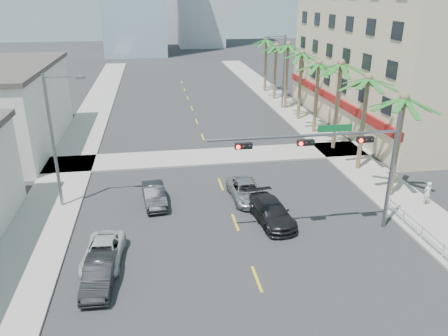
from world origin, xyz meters
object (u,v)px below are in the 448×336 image
object	(u,v)px
car_parked_mid	(99,274)
car_lane_left	(154,195)
car_parked_far	(103,253)
pedestrian	(427,193)
car_lane_center	(246,191)
traffic_signal_mast	(343,153)
car_lane_right	(271,212)

from	to	relation	value
car_parked_mid	car_lane_left	size ratio (longest dim) A/B	0.98
car_parked_far	pedestrian	distance (m)	21.33
car_parked_mid	car_lane_center	xyz separation A→B (m)	(9.17, 8.47, -0.02)
traffic_signal_mast	car_parked_mid	size ratio (longest dim) A/B	2.81
car_lane_left	pedestrian	bearing A→B (deg)	-15.92
car_lane_left	car_lane_center	xyz separation A→B (m)	(6.37, -0.27, -0.03)
traffic_signal_mast	car_lane_center	world-z (taller)	traffic_signal_mast
car_parked_mid	car_lane_right	xyz separation A→B (m)	(10.07, 4.99, 0.04)
car_lane_right	pedestrian	bearing A→B (deg)	-4.61
car_lane_right	car_parked_far	bearing A→B (deg)	-170.58
car_lane_center	car_lane_right	distance (m)	3.59
car_lane_right	car_parked_mid	bearing A→B (deg)	-160.73
car_parked_far	car_lane_right	xyz separation A→B (m)	(10.07, 2.98, 0.10)
car_lane_right	car_lane_center	bearing A→B (deg)	97.38
traffic_signal_mast	car_lane_center	bearing A→B (deg)	130.05
traffic_signal_mast	pedestrian	size ratio (longest dim) A/B	6.82
traffic_signal_mast	pedestrian	bearing A→B (deg)	16.76
pedestrian	traffic_signal_mast	bearing A→B (deg)	8.87
car_lane_left	car_lane_right	world-z (taller)	car_lane_right
traffic_signal_mast	car_parked_mid	xyz separation A→B (m)	(-13.58, -3.22, -4.41)
car_parked_mid	pedestrian	distance (m)	21.75
car_parked_mid	car_lane_right	distance (m)	11.24
car_parked_mid	car_parked_far	bearing A→B (deg)	92.75
car_parked_mid	car_lane_left	world-z (taller)	car_lane_left
car_lane_center	pedestrian	xyz separation A→B (m)	(11.87, -3.00, 0.33)
pedestrian	car_parked_mid	bearing A→B (deg)	6.66
traffic_signal_mast	car_lane_center	xyz separation A→B (m)	(-4.41, 5.25, -4.43)
car_lane_center	traffic_signal_mast	bearing A→B (deg)	-52.56
traffic_signal_mast	car_lane_right	size ratio (longest dim) A/B	2.32
car_parked_mid	car_lane_right	bearing A→B (deg)	29.10
car_lane_center	pedestrian	bearing A→B (deg)	-16.79
car_parked_mid	traffic_signal_mast	bearing A→B (deg)	16.07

